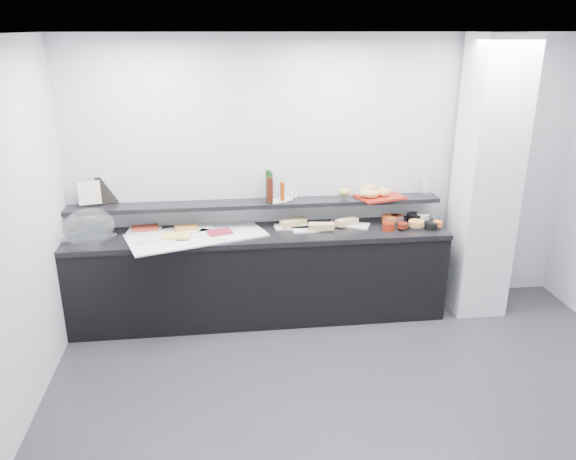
{
  "coord_description": "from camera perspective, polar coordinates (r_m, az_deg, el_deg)",
  "views": [
    {
      "loc": [
        -1.04,
        -3.31,
        2.74
      ],
      "look_at": [
        -0.45,
        1.45,
        1.0
      ],
      "focal_mm": 35.0,
      "sensor_mm": 36.0,
      "label": 1
    }
  ],
  "objects": [
    {
      "name": "ceiling",
      "position": [
        3.47,
        10.94,
        18.95
      ],
      "size": [
        5.0,
        5.0,
        0.0
      ],
      "primitive_type": "plane",
      "color": "white",
      "rests_on": "back_wall"
    },
    {
      "name": "sandwich_plate_right",
      "position": [
        5.56,
        6.21,
        0.56
      ],
      "size": [
        0.43,
        0.32,
        0.01
      ],
      "primitive_type": "cube",
      "rotation": [
        0.0,
        0.0,
        -0.44
      ],
      "color": "white",
      "rests_on": "counter_top"
    },
    {
      "name": "framed_print",
      "position": [
        5.62,
        -17.78,
        3.9
      ],
      "size": [
        0.23,
        0.15,
        0.26
      ],
      "primitive_type": "cube",
      "rotation": [
        -0.21,
        0.0,
        0.36
      ],
      "color": "black",
      "rests_on": "wall_shelf"
    },
    {
      "name": "bowl_black_jam",
      "position": [
        5.8,
        12.72,
        1.28
      ],
      "size": [
        0.17,
        0.17,
        0.07
      ],
      "primitive_type": "cylinder",
      "rotation": [
        0.0,
        0.0,
        0.09
      ],
      "color": "black",
      "rests_on": "counter_top"
    },
    {
      "name": "bread_roll_se",
      "position": [
        5.6,
        9.79,
        3.78
      ],
      "size": [
        0.14,
        0.11,
        0.08
      ],
      "primitive_type": "ellipsoid",
      "rotation": [
        0.0,
        0.0,
        0.28
      ],
      "color": "tan",
      "rests_on": "bread_tray"
    },
    {
      "name": "bread_roll_mide",
      "position": [
        5.65,
        9.51,
        3.96
      ],
      "size": [
        0.12,
        0.08,
        0.08
      ],
      "primitive_type": "ellipsoid",
      "rotation": [
        0.0,
        0.0,
        -0.01
      ],
      "color": "#BD8D48",
      "rests_on": "bread_tray"
    },
    {
      "name": "sandwich_food_left",
      "position": [
        5.47,
        0.55,
        0.78
      ],
      "size": [
        0.28,
        0.2,
        0.06
      ],
      "primitive_type": "cube",
      "rotation": [
        0.0,
        0.0,
        0.43
      ],
      "color": "tan",
      "rests_on": "sandwich_plate_left"
    },
    {
      "name": "bowl_glass_fruit",
      "position": [
        5.65,
        10.74,
        0.95
      ],
      "size": [
        0.23,
        0.23,
        0.07
      ],
      "primitive_type": "cylinder",
      "rotation": [
        0.0,
        0.0,
        -0.33
      ],
      "color": "white",
      "rests_on": "counter_top"
    },
    {
      "name": "sandwich_plate_mid",
      "position": [
        5.41,
        2.46,
        0.1
      ],
      "size": [
        0.4,
        0.2,
        0.01
      ],
      "primitive_type": "cube",
      "rotation": [
        0.0,
        0.0,
        0.1
      ],
      "color": "silver",
      "rests_on": "counter_top"
    },
    {
      "name": "fill_black_fruit",
      "position": [
        5.62,
        14.94,
        0.63
      ],
      "size": [
        0.09,
        0.09,
        0.05
      ],
      "primitive_type": "cylinder",
      "rotation": [
        0.0,
        0.0,
        -0.01
      ],
      "color": "orange",
      "rests_on": "bowl_black_fruit"
    },
    {
      "name": "bread_roll_n",
      "position": [
        5.71,
        8.28,
        4.19
      ],
      "size": [
        0.15,
        0.1,
        0.08
      ],
      "primitive_type": "ellipsoid",
      "rotation": [
        0.0,
        0.0,
        0.02
      ],
      "color": "tan",
      "rests_on": "bread_tray"
    },
    {
      "name": "platter_meat_b",
      "position": [
        5.26,
        -7.59,
        -0.46
      ],
      "size": [
        0.39,
        0.33,
        0.01
      ],
      "primitive_type": "cube",
      "rotation": [
        0.0,
        0.0,
        -0.4
      ],
      "color": "white",
      "rests_on": "linen_runner"
    },
    {
      "name": "platter_salmon",
      "position": [
        5.43,
        -9.24,
        0.1
      ],
      "size": [
        0.32,
        0.23,
        0.01
      ],
      "primitive_type": "cube",
      "rotation": [
        0.0,
        0.0,
        0.13
      ],
      "color": "white",
      "rests_on": "linen_runner"
    },
    {
      "name": "bottle_green_a",
      "position": [
        5.45,
        -1.81,
        4.5
      ],
      "size": [
        0.06,
        0.06,
        0.26
      ],
      "primitive_type": "cylinder",
      "rotation": [
        0.0,
        0.0,
        -0.26
      ],
      "color": "#0F3A18",
      "rests_on": "condiment_tray"
    },
    {
      "name": "bottle_green_b",
      "position": [
        5.46,
        -2.0,
        4.64
      ],
      "size": [
        0.07,
        0.07,
        0.28
      ],
      "primitive_type": "cylinder",
      "rotation": [
        0.0,
        0.0,
        -0.31
      ],
      "color": "#10390F",
      "rests_on": "condiment_tray"
    },
    {
      "name": "bread_tray",
      "position": [
        5.63,
        9.32,
        3.35
      ],
      "size": [
        0.51,
        0.42,
        0.02
      ],
      "primitive_type": "cube",
      "rotation": [
        0.0,
        0.0,
        0.29
      ],
      "color": "maroon",
      "rests_on": "wall_shelf"
    },
    {
      "name": "bottle_brown",
      "position": [
        5.35,
        -1.85,
        4.1
      ],
      "size": [
        0.07,
        0.07,
        0.24
      ],
      "primitive_type": "cylinder",
      "rotation": [
        0.0,
        0.0,
        -0.09
      ],
      "color": "#38140A",
      "rests_on": "condiment_tray"
    },
    {
      "name": "food_meat_b",
      "position": [
        5.26,
        -6.95,
        -0.21
      ],
      "size": [
        0.25,
        0.2,
        0.02
      ],
      "primitive_type": "cube",
      "rotation": [
        0.0,
        0.0,
        0.31
      ],
      "color": "maroon",
      "rests_on": "platter_meat_b"
    },
    {
      "name": "bottle_hot",
      "position": [
        5.4,
        -0.58,
        3.94
      ],
      "size": [
        0.06,
        0.06,
        0.18
      ],
      "primitive_type": "cylinder",
      "rotation": [
        0.0,
        0.0,
        -0.43
      ],
      "color": "#A0340B",
      "rests_on": "condiment_tray"
    },
    {
      "name": "food_cheese",
      "position": [
        5.24,
        -11.25,
        -0.56
      ],
      "size": [
        0.25,
        0.17,
        0.02
      ],
      "primitive_type": "cube",
      "rotation": [
        0.0,
        0.0,
        -0.06
      ],
      "color": "#E7DF59",
      "rests_on": "platter_cheese"
    },
    {
      "name": "back_wall",
      "position": [
        5.59,
        3.91,
        5.48
      ],
      "size": [
        5.0,
        0.02,
        2.7
      ],
      "primitive_type": "cube",
      "color": "silver",
      "rests_on": "ground"
    },
    {
      "name": "print_art",
      "position": [
        5.58,
        -19.53,
        3.58
      ],
      "size": [
        0.21,
        0.09,
        0.22
      ],
      "primitive_type": "cube",
      "rotation": [
        -0.21,
        0.0,
        0.22
      ],
      "color": "beige",
      "rests_on": "framed_print"
    },
    {
      "name": "platter_meat_a",
      "position": [
        5.48,
        -14.41,
        -0.11
      ],
      "size": [
        0.32,
        0.22,
        0.01
      ],
      "primitive_type": "cube",
      "rotation": [
        0.0,
        0.0,
        -0.05
      ],
      "color": "silver",
      "rests_on": "linen_runner"
    },
    {
      "name": "sandwich_plate_left",
      "position": [
        5.47,
        0.57,
        0.36
      ],
      "size": [
        0.37,
        0.16,
        0.01
      ],
      "primitive_type": "cube",
      "rotation": [
        0.0,
        0.0,
        -0.0
      ],
      "color": "white",
      "rests_on": "counter_top"
    },
    {
      "name": "shaker_pepper",
      "position": [
        5.51,
        0.73,
        3.65
      ],
      "size": [
        0.04,
        0.04,
        0.07
      ],
      "primitive_type": "cylinder",
      "rotation": [
        0.0,
        0.0,
        0.02
      ],
      "color": "white",
      "rests_on": "condiment_tray"
    },
    {
      "name": "bread_roll_nw",
      "position": [
        5.57,
        5.75,
        3.9
      ],
      "size": [
        0.12,
        0.08,
        0.08
      ],
      "primitive_type": "ellipsoid",
      "rotation": [
        0.0,
        0.0,
        0.04
      ],
      "color": "gold",
      "rests_on": "bread_tray"
    },
    {
      "name": "column",
      "position": [
        5.74,
        19.5,
        4.77
      ],
      "size": [
        0.5,
        0.5,
        2.7
      ],
      "primitive_type": "cube",
      "color": "silver",
      "rests_on": "ground"
    },
    {
      "name": "fill_glass_cream",
      "position": [
        5.8,
        13.54,
        1.36
      ],
      "size": [
        0.15,
        0.15,
        0.05
      ],
      "primitive_type": "cylinder",
      "rotation": [
        0.0,
        0.0,
        -0.22
      ],
      "color": "white",
      "rests_on": "bowl_glass_cream"
    },
    {
      "name": "wall_shelf",
      "position": [
        5.44,
        -3.16,
        2.69
      ],
      "size": [
        3.6,
        0.25,
        0.04
      ],
      "primitive_type": "cube",
      "color": "black",
      "rests_on": "back_wall"
    },
    {
      "name": "tongs_mid",
      "position": [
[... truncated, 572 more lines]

